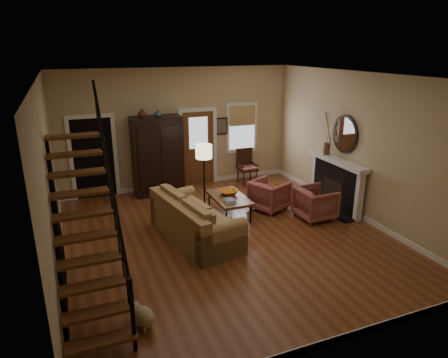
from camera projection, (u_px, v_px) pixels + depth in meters
name	position (u px, v px, depth m)	size (l,w,h in m)	color
room	(182.00, 150.00, 9.34)	(7.00, 7.33, 3.30)	brown
staircase	(84.00, 208.00, 5.78)	(0.94, 2.80, 3.20)	brown
fireplace	(338.00, 179.00, 9.72)	(0.33, 1.95, 2.30)	black
armoire	(158.00, 156.00, 10.60)	(1.30, 0.60, 2.10)	black
vase_a	(142.00, 113.00, 10.02)	(0.24, 0.24, 0.25)	#4C2619
vase_b	(158.00, 113.00, 10.17)	(0.20, 0.20, 0.21)	#334C60
sofa	(195.00, 219.00, 8.20)	(1.01, 2.34, 0.87)	#A6804B
coffee_table	(229.00, 206.00, 9.38)	(0.74, 1.27, 0.49)	brown
bowl	(229.00, 192.00, 9.44)	(0.43, 0.43, 0.11)	orange
books	(229.00, 200.00, 8.99)	(0.23, 0.32, 0.06)	beige
armchair_left	(315.00, 203.00, 9.21)	(0.80, 0.82, 0.74)	maroon
armchair_right	(269.00, 195.00, 9.73)	(0.78, 0.81, 0.73)	maroon
floor_lamp	(204.00, 179.00, 9.39)	(0.38, 0.38, 1.68)	black
side_chair	(247.00, 167.00, 11.50)	(0.54, 0.54, 1.02)	#311A0F
dog	(143.00, 317.00, 5.66)	(0.27, 0.46, 0.33)	tan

